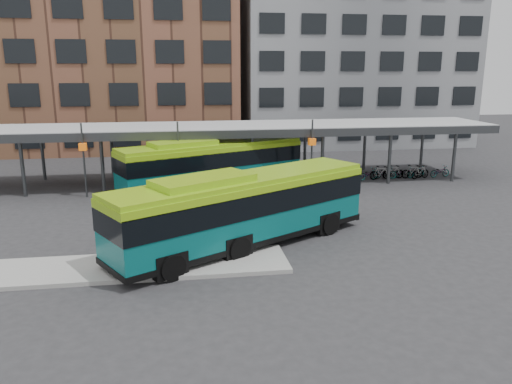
# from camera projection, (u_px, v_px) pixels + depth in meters

# --- Properties ---
(ground) EXTENTS (120.00, 120.00, 0.00)m
(ground) POSITION_uv_depth(u_px,v_px,m) (243.00, 239.00, 24.48)
(ground) COLOR #28282B
(ground) RESTS_ON ground
(boarding_island) EXTENTS (14.00, 3.00, 0.18)m
(boarding_island) POSITION_uv_depth(u_px,v_px,m) (121.00, 267.00, 20.78)
(boarding_island) COLOR gray
(boarding_island) RESTS_ON ground
(canopy) EXTENTS (40.00, 6.53, 4.80)m
(canopy) POSITION_uv_depth(u_px,v_px,m) (219.00, 129.00, 35.87)
(canopy) COLOR #999B9E
(canopy) RESTS_ON ground
(building_brick) EXTENTS (26.00, 14.00, 22.00)m
(building_brick) POSITION_uv_depth(u_px,v_px,m) (106.00, 39.00, 51.04)
(building_brick) COLOR brown
(building_brick) RESTS_ON ground
(building_grey) EXTENTS (24.00, 14.00, 20.00)m
(building_grey) POSITION_uv_depth(u_px,v_px,m) (349.00, 51.00, 55.10)
(building_grey) COLOR slate
(building_grey) RESTS_ON ground
(bus_front) EXTENTS (12.84, 9.09, 3.65)m
(bus_front) POSITION_uv_depth(u_px,v_px,m) (243.00, 207.00, 23.06)
(bus_front) COLOR #075656
(bus_front) RESTS_ON ground
(bus_rear) EXTENTS (12.93, 7.82, 3.57)m
(bus_rear) POSITION_uv_depth(u_px,v_px,m) (212.00, 163.00, 33.91)
(bus_rear) COLOR #075656
(bus_rear) RESTS_ON ground
(pedestrian) EXTENTS (0.54, 0.68, 1.62)m
(pedestrian) POSITION_uv_depth(u_px,v_px,m) (115.00, 244.00, 20.86)
(pedestrian) COLOR black
(pedestrian) RESTS_ON boarding_island
(bike_rack) EXTENTS (7.56, 1.47, 1.05)m
(bike_rack) POSITION_uv_depth(u_px,v_px,m) (402.00, 172.00, 37.81)
(bike_rack) COLOR slate
(bike_rack) RESTS_ON ground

